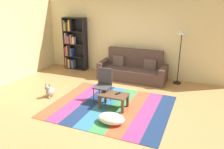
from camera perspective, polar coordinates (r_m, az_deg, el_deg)
ground_plane at (r=6.07m, az=-2.41°, el=-6.96°), size 14.00×14.00×0.00m
back_wall at (r=7.95m, az=5.35°, el=9.46°), size 6.80×0.10×2.70m
left_wall at (r=8.18m, az=-22.52°, el=8.39°), size 0.10×5.50×2.70m
rug at (r=5.83m, az=-0.38°, el=-8.05°), size 2.96×2.48×0.01m
couch at (r=7.64m, az=5.26°, el=1.24°), size 2.26×0.80×1.00m
bookshelf at (r=8.77m, az=-9.90°, el=7.59°), size 0.90×0.28×1.95m
coffee_table at (r=5.64m, az=0.45°, el=-5.67°), size 0.69×0.45×0.36m
pouf at (r=5.06m, az=-0.21°, el=-11.05°), size 0.61×0.41×0.22m
dog at (r=6.56m, az=-15.46°, el=-4.08°), size 0.22×0.35×0.40m
standing_lamp at (r=7.27m, az=17.11°, el=8.65°), size 0.32×0.32×1.74m
tv_remote at (r=5.64m, az=1.52°, el=-4.79°), size 0.10×0.15×0.02m
folding_chair at (r=5.93m, az=-2.13°, el=-1.98°), size 0.40×0.40×0.90m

